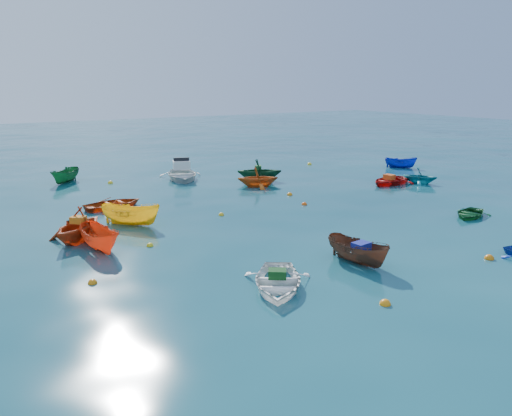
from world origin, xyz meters
TOP-DOWN VIEW (x-y plane):
  - ground at (0.00, 0.00)m, footprint 160.00×160.00m
  - dinghy_white_near at (-4.74, -3.61)m, footprint 3.96×4.17m
  - sampan_brown_mid at (-0.63, -3.28)m, footprint 1.40×3.02m
  - dinghy_orange_w at (-9.08, 5.60)m, footprint 4.11×4.09m
  - sampan_yellow_mid at (-6.24, 6.84)m, footprint 3.03×3.14m
  - dinghy_green_e at (9.34, -1.41)m, footprint 2.99×2.54m
  - dinghy_cyan_se at (14.45, 6.04)m, footprint 2.87×2.99m
  - dinghy_red_nw at (-5.89, 10.74)m, footprint 3.44×2.63m
  - sampan_orange_n at (-8.64, 3.80)m, footprint 1.34×3.13m
  - dinghy_green_n at (5.50, 13.00)m, footprint 4.09×3.93m
  - dinghy_red_ne at (12.47, 6.99)m, footprint 3.71×2.87m
  - sampan_blue_far at (18.53, 11.33)m, footprint 2.44×2.58m
  - dinghy_orange_far at (4.24, 11.27)m, footprint 3.48×3.30m
  - sampan_green_far at (-6.39, 19.95)m, footprint 2.89×2.92m
  - motorboat_white at (1.02, 16.55)m, footprint 4.47×5.23m
  - tarp_green_a at (-4.68, -3.53)m, footprint 0.77×0.74m
  - tarp_blue_a at (-0.61, -3.43)m, footprint 0.71×0.57m
  - tarp_orange_a at (-9.04, 5.63)m, footprint 0.75×0.76m
  - tarp_green_b at (5.42, 13.05)m, footprint 0.68×0.73m
  - tarp_orange_b at (12.37, 6.97)m, footprint 0.61×0.76m
  - buoy_or_a at (-2.59, -6.55)m, footprint 0.36×0.36m
  - buoy_ye_a at (-6.70, 3.15)m, footprint 0.30×0.30m
  - buoy_or_b at (4.14, -5.85)m, footprint 0.38×0.38m
  - buoy_or_c at (-9.95, 0.31)m, footprint 0.33×0.33m
  - buoy_ye_c at (-1.56, 6.02)m, footprint 0.30×0.30m
  - buoy_or_d at (3.66, 5.46)m, footprint 0.32×0.32m
  - buoy_ye_d at (-3.85, 17.94)m, footprint 0.36×0.36m
  - buoy_or_e at (4.48, 7.98)m, footprint 0.34×0.34m
  - buoy_ye_e at (13.21, 16.76)m, footprint 0.38×0.38m

SIDE VIEW (x-z plane):
  - ground at x=0.00m, z-range 0.00..0.00m
  - dinghy_white_near at x=-4.74m, z-range -0.35..0.35m
  - sampan_brown_mid at x=-0.63m, z-range -0.57..0.57m
  - dinghy_orange_w at x=-9.08m, z-range -0.82..0.82m
  - sampan_yellow_mid at x=-6.24m, z-range -0.61..0.61m
  - dinghy_green_e at x=9.34m, z-range -0.26..0.26m
  - dinghy_cyan_se at x=14.45m, z-range -0.61..0.61m
  - dinghy_red_nw at x=-5.89m, z-range -0.33..0.33m
  - sampan_orange_n at x=-8.64m, z-range -0.59..0.59m
  - dinghy_green_n at x=5.50m, z-range -0.83..0.83m
  - dinghy_red_ne at x=12.47m, z-range -0.35..0.35m
  - sampan_blue_far at x=18.53m, z-range -0.50..0.50m
  - dinghy_orange_far at x=4.24m, z-range -0.72..0.72m
  - sampan_green_far at x=-6.39m, z-range -0.58..0.58m
  - motorboat_white at x=1.02m, z-range -0.76..0.76m
  - buoy_or_a at x=-2.59m, z-range -0.18..0.18m
  - buoy_ye_a at x=-6.70m, z-range -0.15..0.15m
  - buoy_or_b at x=4.14m, z-range -0.19..0.19m
  - buoy_or_c at x=-9.95m, z-range -0.16..0.16m
  - buoy_ye_c at x=-1.56m, z-range -0.15..0.15m
  - buoy_or_d at x=3.66m, z-range -0.16..0.16m
  - buoy_ye_d at x=-3.85m, z-range -0.18..0.18m
  - buoy_or_e at x=4.48m, z-range -0.17..0.17m
  - buoy_ye_e at x=13.21m, z-range -0.19..0.19m
  - tarp_green_a at x=-4.68m, z-range 0.35..0.65m
  - tarp_orange_b at x=12.37m, z-range 0.35..0.69m
  - tarp_blue_a at x=-0.61m, z-range 0.57..0.89m
  - tarp_orange_a at x=-9.04m, z-range 0.82..1.12m
  - tarp_green_b at x=5.42m, z-range 0.83..1.12m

